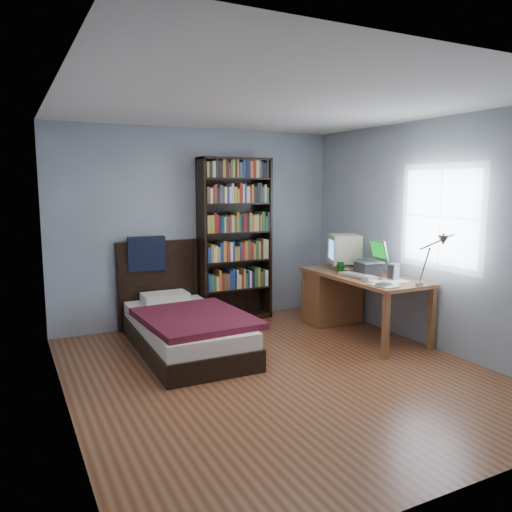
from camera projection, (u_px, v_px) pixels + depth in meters
name	position (u px, v px, depth m)	size (l,w,h in m)	color
room	(282.00, 243.00, 4.63)	(4.20, 4.24, 2.50)	brown
desk	(340.00, 293.00, 6.37)	(0.75, 1.66, 0.73)	brown
crt_monitor	(343.00, 249.00, 6.30)	(0.51, 0.47, 0.45)	beige
laptop	(369.00, 265.00, 5.91)	(0.38, 0.37, 0.41)	#2D2D30
desk_lamp	(440.00, 245.00, 4.84)	(0.23, 0.50, 0.59)	#99999E
keyboard	(358.00, 276.00, 5.79)	(0.18, 0.46, 0.03)	#B4AC96
speaker	(394.00, 272.00, 5.61)	(0.09, 0.09, 0.19)	#949497
soda_can	(341.00, 267.00, 6.08)	(0.07, 0.07, 0.13)	#083D0C
mouse	(347.00, 269.00, 6.20)	(0.06, 0.11, 0.04)	silver
phone_silver	(366.00, 281.00, 5.51)	(0.05, 0.10, 0.02)	#BABABF
phone_grey	(371.00, 282.00, 5.42)	(0.04, 0.08, 0.02)	#949497
external_drive	(384.00, 285.00, 5.26)	(0.13, 0.13, 0.03)	#949497
bookshelf	(235.00, 240.00, 6.55)	(0.96, 0.30, 2.14)	black
bed	(183.00, 325.00, 5.50)	(1.11, 2.07, 1.16)	black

